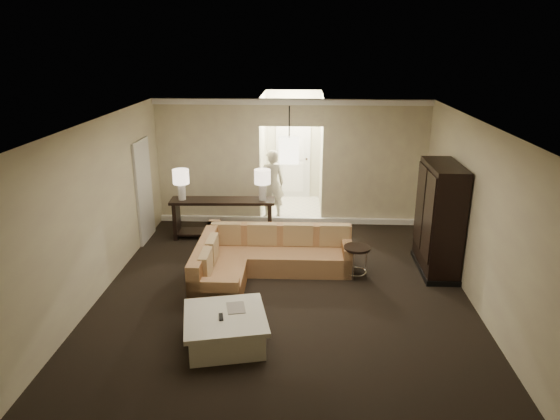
# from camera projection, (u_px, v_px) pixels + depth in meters

# --- Properties ---
(ground) EXTENTS (8.00, 8.00, 0.00)m
(ground) POSITION_uv_depth(u_px,v_px,m) (283.00, 310.00, 7.75)
(ground) COLOR black
(ground) RESTS_ON ground
(wall_back) EXTENTS (6.00, 0.04, 2.80)m
(wall_back) POSITION_uv_depth(u_px,v_px,m) (291.00, 162.00, 11.08)
(wall_back) COLOR #BCAC8E
(wall_back) RESTS_ON ground
(wall_left) EXTENTS (0.04, 8.00, 2.80)m
(wall_left) POSITION_uv_depth(u_px,v_px,m) (82.00, 222.00, 7.44)
(wall_left) COLOR #BCAC8E
(wall_left) RESTS_ON ground
(wall_right) EXTENTS (0.04, 8.00, 2.80)m
(wall_right) POSITION_uv_depth(u_px,v_px,m) (491.00, 229.00, 7.15)
(wall_right) COLOR #BCAC8E
(wall_right) RESTS_ON ground
(ceiling) EXTENTS (6.00, 8.00, 0.02)m
(ceiling) POSITION_uv_depth(u_px,v_px,m) (283.00, 130.00, 6.85)
(ceiling) COLOR silver
(ceiling) RESTS_ON wall_back
(crown_molding) EXTENTS (6.00, 0.10, 0.12)m
(crown_molding) POSITION_uv_depth(u_px,v_px,m) (291.00, 102.00, 10.61)
(crown_molding) COLOR white
(crown_molding) RESTS_ON wall_back
(baseboard) EXTENTS (6.00, 0.10, 0.12)m
(baseboard) POSITION_uv_depth(u_px,v_px,m) (290.00, 220.00, 11.46)
(baseboard) COLOR white
(baseboard) RESTS_ON ground
(side_door) EXTENTS (0.05, 0.90, 2.10)m
(side_door) POSITION_uv_depth(u_px,v_px,m) (144.00, 191.00, 10.20)
(side_door) COLOR silver
(side_door) RESTS_ON ground
(foyer) EXTENTS (1.44, 2.02, 2.80)m
(foyer) POSITION_uv_depth(u_px,v_px,m) (293.00, 154.00, 12.38)
(foyer) COLOR beige
(foyer) RESTS_ON ground
(sectional_sofa) EXTENTS (2.66, 2.12, 0.79)m
(sectional_sofa) POSITION_uv_depth(u_px,v_px,m) (260.00, 260.00, 8.76)
(sectional_sofa) COLOR brown
(sectional_sofa) RESTS_ON ground
(coffee_table) EXTENTS (1.31, 1.31, 0.46)m
(coffee_table) POSITION_uv_depth(u_px,v_px,m) (225.00, 329.00, 6.82)
(coffee_table) COLOR white
(coffee_table) RESTS_ON ground
(console_table) EXTENTS (2.19, 0.59, 0.84)m
(console_table) POSITION_uv_depth(u_px,v_px,m) (223.00, 215.00, 10.46)
(console_table) COLOR black
(console_table) RESTS_ON ground
(armoire) EXTENTS (0.59, 1.37, 1.97)m
(armoire) POSITION_uv_depth(u_px,v_px,m) (439.00, 221.00, 8.81)
(armoire) COLOR black
(armoire) RESTS_ON ground
(drink_table) EXTENTS (0.46, 0.46, 0.58)m
(drink_table) POSITION_uv_depth(u_px,v_px,m) (357.00, 255.00, 8.69)
(drink_table) COLOR black
(drink_table) RESTS_ON ground
(table_lamp_left) EXTENTS (0.33, 0.33, 0.64)m
(table_lamp_left) POSITION_uv_depth(u_px,v_px,m) (181.00, 180.00, 10.22)
(table_lamp_left) COLOR silver
(table_lamp_left) RESTS_ON console_table
(table_lamp_right) EXTENTS (0.33, 0.33, 0.64)m
(table_lamp_right) POSITION_uv_depth(u_px,v_px,m) (262.00, 180.00, 10.21)
(table_lamp_right) COLOR silver
(table_lamp_right) RESTS_ON console_table
(pendant_light) EXTENTS (0.38, 0.38, 1.09)m
(pendant_light) POSITION_uv_depth(u_px,v_px,m) (289.00, 150.00, 9.67)
(pendant_light) COLOR black
(pendant_light) RESTS_ON ceiling
(person) EXTENTS (0.73, 0.57, 1.79)m
(person) POSITION_uv_depth(u_px,v_px,m) (272.00, 180.00, 11.55)
(person) COLOR beige
(person) RESTS_ON ground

